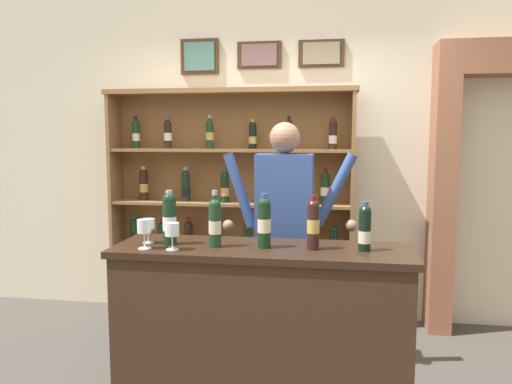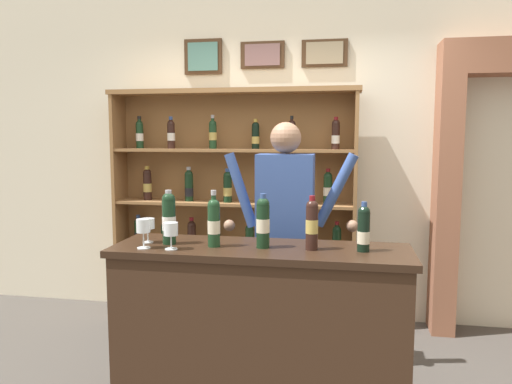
# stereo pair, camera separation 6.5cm
# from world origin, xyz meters

# --- Properties ---
(back_wall) EXTENTS (12.00, 0.19, 3.54)m
(back_wall) POSITION_xyz_m (-0.00, 1.72, 1.77)
(back_wall) COLOR beige
(back_wall) RESTS_ON ground
(wine_shelf) EXTENTS (2.15, 0.30, 2.02)m
(wine_shelf) POSITION_xyz_m (-0.54, 1.44, 1.06)
(wine_shelf) COLOR olive
(wine_shelf) RESTS_ON ground
(tasting_counter) EXTENTS (1.70, 0.52, 1.00)m
(tasting_counter) POSITION_xyz_m (-0.05, -0.00, 0.50)
(tasting_counter) COLOR #382316
(tasting_counter) RESTS_ON ground
(shopkeeper) EXTENTS (0.93, 0.22, 1.72)m
(shopkeeper) POSITION_xyz_m (0.02, 0.61, 1.06)
(shopkeeper) COLOR #2D3347
(shopkeeper) RESTS_ON ground
(tasting_bottle_grappa) EXTENTS (0.08, 0.08, 0.32)m
(tasting_bottle_grappa) POSITION_xyz_m (-0.59, -0.01, 1.15)
(tasting_bottle_grappa) COLOR black
(tasting_bottle_grappa) RESTS_ON tasting_counter
(tasting_bottle_super_tuscan) EXTENTS (0.07, 0.07, 0.32)m
(tasting_bottle_super_tuscan) POSITION_xyz_m (-0.31, -0.04, 1.14)
(tasting_bottle_super_tuscan) COLOR #19381E
(tasting_bottle_super_tuscan) RESTS_ON tasting_counter
(tasting_bottle_vin_santo) EXTENTS (0.08, 0.08, 0.31)m
(tasting_bottle_vin_santo) POSITION_xyz_m (-0.03, -0.01, 1.15)
(tasting_bottle_vin_santo) COLOR black
(tasting_bottle_vin_santo) RESTS_ON tasting_counter
(tasting_bottle_riserva) EXTENTS (0.07, 0.07, 0.30)m
(tasting_bottle_riserva) POSITION_xyz_m (0.24, -0.01, 1.15)
(tasting_bottle_riserva) COLOR black
(tasting_bottle_riserva) RESTS_ON tasting_counter
(tasting_bottle_rosso) EXTENTS (0.07, 0.07, 0.27)m
(tasting_bottle_rosso) POSITION_xyz_m (0.52, 0.00, 1.12)
(tasting_bottle_rosso) COLOR black
(tasting_bottle_rosso) RESTS_ON tasting_counter
(wine_glass_center) EXTENTS (0.08, 0.08, 0.15)m
(wine_glass_center) POSITION_xyz_m (-0.53, -0.15, 1.11)
(wine_glass_center) COLOR silver
(wine_glass_center) RESTS_ON tasting_counter
(wine_glass_right) EXTENTS (0.08, 0.08, 0.14)m
(wine_glass_right) POSITION_xyz_m (-0.73, -0.01, 1.10)
(wine_glass_right) COLOR silver
(wine_glass_right) RESTS_ON tasting_counter
(wine_glass_left) EXTENTS (0.08, 0.08, 0.17)m
(wine_glass_left) POSITION_xyz_m (-0.69, -0.15, 1.12)
(wine_glass_left) COLOR silver
(wine_glass_left) RESTS_ON tasting_counter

